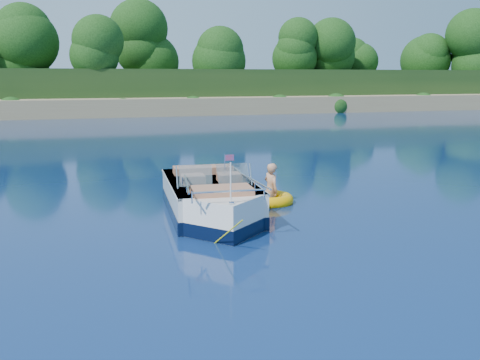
{
  "coord_description": "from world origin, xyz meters",
  "views": [
    {
      "loc": [
        -2.28,
        -10.88,
        3.36
      ],
      "look_at": [
        1.53,
        1.42,
        0.85
      ],
      "focal_mm": 40.0,
      "sensor_mm": 36.0,
      "label": 1
    }
  ],
  "objects": [
    {
      "name": "ground",
      "position": [
        0.0,
        0.0,
        0.0
      ],
      "size": [
        160.0,
        160.0,
        0.0
      ],
      "primitive_type": "plane",
      "color": "#0A1C4A",
      "rests_on": "ground"
    },
    {
      "name": "shoreline",
      "position": [
        0.0,
        63.77,
        0.98
      ],
      "size": [
        170.0,
        59.0,
        6.0
      ],
      "color": "#917954",
      "rests_on": "ground"
    },
    {
      "name": "treeline",
      "position": [
        0.04,
        41.01,
        5.55
      ],
      "size": [
        150.0,
        7.12,
        8.19
      ],
      "color": "black",
      "rests_on": "ground"
    },
    {
      "name": "motorboat",
      "position": [
        0.81,
        1.34,
        0.37
      ],
      "size": [
        2.31,
        5.69,
        1.89
      ],
      "rotation": [
        0.0,
        0.0,
        -0.07
      ],
      "color": "white",
      "rests_on": "ground"
    },
    {
      "name": "tow_tube",
      "position": [
        2.64,
        2.28,
        0.09
      ],
      "size": [
        1.54,
        1.54,
        0.34
      ],
      "rotation": [
        0.0,
        0.0,
        0.23
      ],
      "color": "#F8AA02",
      "rests_on": "ground"
    },
    {
      "name": "boy",
      "position": [
        2.68,
        2.37,
        0.0
      ],
      "size": [
        0.57,
        0.87,
        1.58
      ],
      "primitive_type": "imported",
      "rotation": [
        0.0,
        -0.17,
        1.86
      ],
      "color": "tan",
      "rests_on": "ground"
    }
  ]
}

